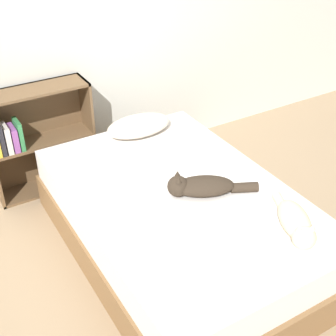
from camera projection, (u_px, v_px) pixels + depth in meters
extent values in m
plane|color=#997F60|center=(179.00, 249.00, 3.19)|extent=(8.00, 8.00, 0.00)
cube|color=silver|center=(85.00, 17.00, 3.48)|extent=(8.00, 0.06, 2.50)
cube|color=brown|center=(179.00, 235.00, 3.12)|extent=(1.30, 1.99, 0.25)
cube|color=silver|center=(180.00, 207.00, 2.99)|extent=(1.26, 1.93, 0.22)
ellipsoid|color=beige|center=(139.00, 126.00, 3.54)|extent=(0.51, 0.30, 0.13)
ellipsoid|color=beige|center=(295.00, 220.00, 2.59)|extent=(0.27, 0.37, 0.14)
sphere|color=beige|center=(304.00, 238.00, 2.48)|extent=(0.13, 0.13, 0.13)
cone|color=beige|center=(313.00, 227.00, 2.44)|extent=(0.04, 0.04, 0.03)
cone|color=beige|center=(300.00, 228.00, 2.44)|extent=(0.04, 0.04, 0.03)
cylinder|color=beige|center=(280.00, 202.00, 2.80)|extent=(0.11, 0.16, 0.06)
ellipsoid|color=#33281E|center=(204.00, 186.00, 2.89)|extent=(0.42, 0.33, 0.12)
sphere|color=#33281E|center=(178.00, 186.00, 2.87)|extent=(0.13, 0.13, 0.13)
cone|color=#33281E|center=(179.00, 180.00, 2.80)|extent=(0.04, 0.04, 0.03)
cone|color=#33281E|center=(177.00, 173.00, 2.86)|extent=(0.04, 0.04, 0.03)
cylinder|color=#33281E|center=(244.00, 187.00, 2.92)|extent=(0.18, 0.13, 0.06)
cube|color=brown|center=(88.00, 128.00, 3.75)|extent=(0.02, 0.26, 0.85)
cube|color=brown|center=(49.00, 185.00, 3.81)|extent=(0.79, 0.26, 0.02)
cube|color=brown|center=(33.00, 90.00, 3.35)|extent=(0.79, 0.26, 0.02)
cube|color=brown|center=(41.00, 140.00, 3.58)|extent=(0.75, 0.26, 0.02)
cube|color=brown|center=(36.00, 134.00, 3.67)|extent=(0.79, 0.02, 0.85)
cube|color=#232328|center=(0.00, 138.00, 3.36)|extent=(0.03, 0.16, 0.23)
cube|color=beige|center=(7.00, 138.00, 3.38)|extent=(0.04, 0.16, 0.20)
cube|color=#8C4C99|center=(13.00, 138.00, 3.41)|extent=(0.04, 0.16, 0.18)
cube|color=#337F47|center=(19.00, 134.00, 3.42)|extent=(0.03, 0.16, 0.22)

